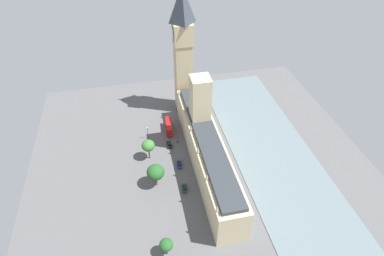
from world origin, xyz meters
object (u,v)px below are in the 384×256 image
Objects in this scene: car_black_opposite_hall at (169,144)px; pedestrian_near_tower at (177,141)px; plane_tree_corner at (166,245)px; plane_tree_far_end at (156,172)px; street_lamp_kerbside at (148,131)px; double_decker_bus_leading at (169,127)px; clock_tower at (183,51)px; car_dark_green_midblock at (185,188)px; car_blue_under_trees at (179,164)px; plane_tree_by_river_gate at (148,146)px; parliament_building at (206,147)px.

pedestrian_near_tower is at bearing -161.48° from car_black_opposite_hall.
plane_tree_far_end is at bearing -90.74° from plane_tree_corner.
double_decker_bus_leading is at bearing -162.33° from street_lamp_kerbside.
plane_tree_corner is at bearing 75.01° from clock_tower.
car_dark_green_midblock is at bearing 155.72° from plane_tree_far_end.
car_dark_green_midblock is at bearing -165.62° from pedestrian_near_tower.
car_blue_under_trees is at bearing 99.03° from car_black_opposite_hall.
clock_tower reaches higher than plane_tree_by_river_gate.
plane_tree_corner is (10.71, 24.66, 4.48)m from car_dark_green_midblock.
street_lamp_kerbside is at bearing 113.34° from car_dark_green_midblock.
plane_tree_by_river_gate is at bearing 86.28° from street_lamp_kerbside.
clock_tower reaches higher than plane_tree_corner.
pedestrian_near_tower is at bearing 87.15° from car_blue_under_trees.
double_decker_bus_leading is at bearing -99.50° from plane_tree_corner.
car_black_opposite_hall is 2.85× the size of pedestrian_near_tower.
double_decker_bus_leading is at bearing 58.17° from clock_tower.
double_decker_bus_leading is at bearing 96.13° from car_blue_under_trees.
plane_tree_by_river_gate is 1.33× the size of plane_tree_corner.
clock_tower reaches higher than car_black_opposite_hall.
street_lamp_kerbside reaches higher than car_dark_green_midblock.
street_lamp_kerbside is at bearing -42.65° from parliament_building.
parliament_building is 19.56m from pedestrian_near_tower.
clock_tower is at bearing 1.23° from pedestrian_near_tower.
parliament_building is 16.33× the size of car_dark_green_midblock.
clock_tower is (1.29, -40.95, 22.64)m from parliament_building.
plane_tree_corner is (-0.82, 44.73, -1.94)m from plane_tree_by_river_gate.
car_dark_green_midblock is 13.04m from plane_tree_far_end.
car_dark_green_midblock is at bearing 93.71° from car_black_opposite_hall.
car_black_opposite_hall is 0.46× the size of plane_tree_by_river_gate.
parliament_building is 7.52× the size of plane_tree_by_river_gate.
car_dark_green_midblock is 24.02m from plane_tree_by_river_gate.
clock_tower is at bearing -112.85° from plane_tree_far_end.
parliament_building reaches higher than plane_tree_corner.
parliament_building is at bearing 161.57° from plane_tree_by_river_gate.
car_dark_green_midblock is (11.47, 12.40, -8.43)m from parliament_building.
clock_tower is 85.02m from plane_tree_corner.
street_lamp_kerbside is (20.89, 20.52, -27.20)m from clock_tower.
clock_tower is 8.94× the size of street_lamp_kerbside.
street_lamp_kerbside is (12.71, -5.63, 4.05)m from pedestrian_near_tower.
car_blue_under_trees is at bearing 95.73° from double_decker_bus_leading.
plane_tree_by_river_gate is at bearing 59.35° from double_decker_bus_leading.
plane_tree_corner is (8.70, 50.45, 4.48)m from car_black_opposite_hall.
car_black_opposite_hall is at bearing -111.50° from plane_tree_far_end.
car_black_opposite_hall is 25.87m from car_dark_green_midblock.
plane_tree_by_river_gate is 1.41× the size of street_lamp_kerbside.
pedestrian_near_tower is (-2.00, -27.19, -0.17)m from car_dark_green_midblock.
plane_tree_far_end is 28.28m from street_lamp_kerbside.
plane_tree_far_end is (9.79, 31.40, 4.70)m from double_decker_bus_leading.
plane_tree_by_river_gate is 44.78m from plane_tree_corner.
double_decker_bus_leading is 6.72× the size of pedestrian_near_tower.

